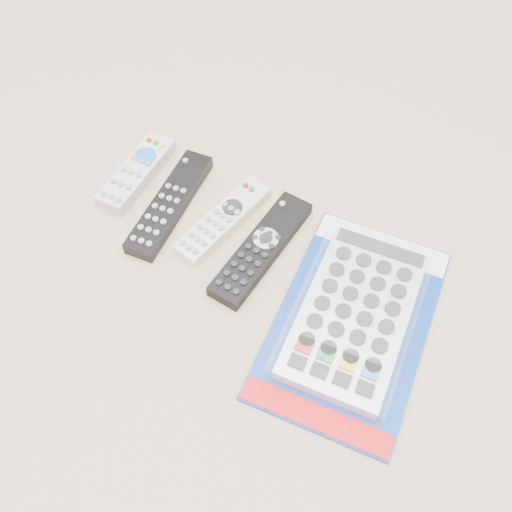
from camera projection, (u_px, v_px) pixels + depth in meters
The scene contains 5 objects.
remote_small_grey at pixel (136, 172), 0.88m from camera, with size 0.06×0.16×0.02m.
remote_slim_black at pixel (170, 204), 0.85m from camera, with size 0.07×0.21×0.02m.
remote_silver_dvd at pixel (223, 220), 0.83m from camera, with size 0.07×0.18×0.02m.
remote_large_black at pixel (261, 248), 0.80m from camera, with size 0.05×0.20×0.02m.
jumbo_remote_packaged at pixel (355, 313), 0.73m from camera, with size 0.23×0.33×0.04m.
Camera 1 is at (0.25, -0.35, 0.66)m, focal length 40.00 mm.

